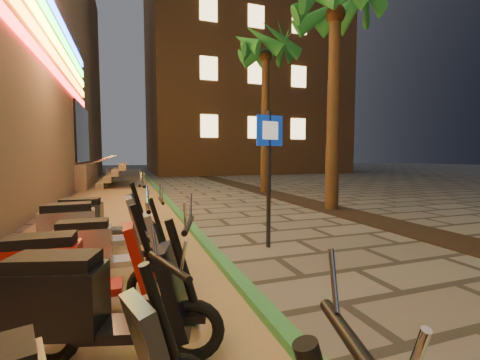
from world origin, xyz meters
name	(u,v)px	position (x,y,z in m)	size (l,w,h in m)	color
parking_strip	(115,205)	(-2.60, 10.00, 0.01)	(3.40, 60.00, 0.01)	#8C7251
green_curb	(168,201)	(-0.90, 10.00, 0.05)	(0.18, 60.00, 0.10)	#2A703E
planting_strip	(380,222)	(3.60, 5.00, 0.01)	(1.20, 40.00, 0.02)	black
apartment_block	(237,54)	(9.00, 32.00, 12.50)	(18.00, 16.06, 25.00)	brown
palm_c	(335,13)	(3.60, 7.00, 5.73)	(2.97, 3.02, 6.91)	#472D19
palm_d	(266,56)	(3.60, 12.00, 5.94)	(2.97, 3.02, 7.16)	#472D19
pedestrian_sign	(269,160)	(0.13, 3.92, 1.54)	(0.52, 0.12, 2.37)	black
scooter_7	(90,303)	(-2.47, 1.43, 0.49)	(1.60, 0.81, 1.13)	black
scooter_8	(70,272)	(-2.73, 2.24, 0.49)	(1.59, 0.56, 1.12)	black
scooter_9	(104,248)	(-2.48, 3.10, 0.46)	(1.51, 0.53, 1.07)	black
scooter_10	(88,229)	(-2.76, 4.00, 0.52)	(1.71, 0.60, 1.20)	black
scooter_11	(96,220)	(-2.72, 4.86, 0.50)	(1.63, 0.60, 1.14)	black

